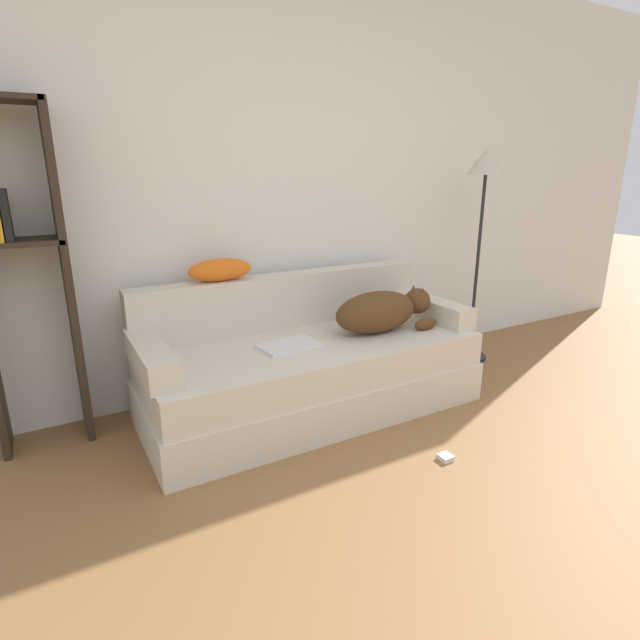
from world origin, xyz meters
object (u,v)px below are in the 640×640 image
object	(u,v)px
dog	(382,311)
throw_pillow	(220,270)
couch	(312,376)
power_adapter	(445,457)
laptop	(289,345)
bookshelf	(17,262)
floor_lamp	(484,187)

from	to	relation	value
dog	throw_pillow	world-z (taller)	throw_pillow
couch	power_adapter	bearing A→B (deg)	-69.52
laptop	bookshelf	bearing A→B (deg)	155.57
couch	bookshelf	world-z (taller)	bookshelf
throw_pillow	bookshelf	world-z (taller)	bookshelf
throw_pillow	bookshelf	distance (m)	1.01
dog	power_adapter	bearing A→B (deg)	-101.20
floor_lamp	throw_pillow	bearing A→B (deg)	173.66
laptop	throw_pillow	distance (m)	0.60
couch	power_adapter	xyz separation A→B (m)	(0.31, -0.82, -0.20)
floor_lamp	bookshelf	bearing A→B (deg)	175.44
couch	power_adapter	distance (m)	0.90
dog	floor_lamp	world-z (taller)	floor_lamp
dog	throw_pillow	xyz separation A→B (m)	(-0.87, 0.41, 0.27)
dog	floor_lamp	bearing A→B (deg)	11.40
bookshelf	dog	bearing A→B (deg)	-13.01
throw_pillow	floor_lamp	bearing A→B (deg)	-6.34
laptop	floor_lamp	xyz separation A→B (m)	(1.62, 0.18, 0.83)
dog	bookshelf	bearing A→B (deg)	166.99
laptop	bookshelf	size ratio (longest dim) A/B	0.21
throw_pillow	bookshelf	size ratio (longest dim) A/B	0.22
floor_lamp	dog	bearing A→B (deg)	-168.60
dog	bookshelf	world-z (taller)	bookshelf
couch	power_adapter	world-z (taller)	couch
power_adapter	throw_pillow	bearing A→B (deg)	121.28
floor_lamp	power_adapter	distance (m)	1.96
power_adapter	couch	bearing A→B (deg)	110.48
dog	bookshelf	size ratio (longest dim) A/B	0.40
couch	laptop	size ratio (longest dim) A/B	5.50
throw_pillow	bookshelf	bearing A→B (deg)	178.79
dog	laptop	xyz separation A→B (m)	(-0.62, 0.02, -0.12)
couch	throw_pillow	size ratio (longest dim) A/B	5.17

